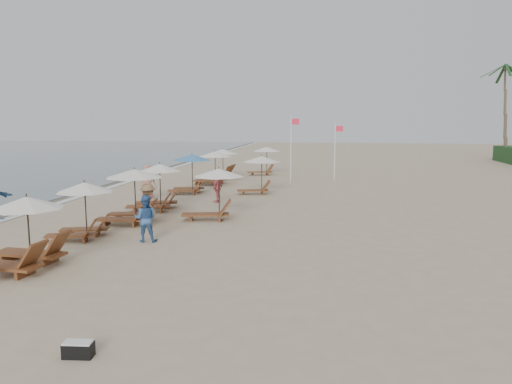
# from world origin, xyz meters

# --- Properties ---
(ground) EXTENTS (160.00, 160.00, 0.00)m
(ground) POSITION_xyz_m (0.00, 0.00, 0.00)
(ground) COLOR tan
(ground) RESTS_ON ground
(wet_sand_band) EXTENTS (3.20, 140.00, 0.01)m
(wet_sand_band) POSITION_xyz_m (-12.50, 10.00, 0.00)
(wet_sand_band) COLOR #6B5E4C
(wet_sand_band) RESTS_ON ground
(foam_line) EXTENTS (0.50, 140.00, 0.02)m
(foam_line) POSITION_xyz_m (-11.20, 10.00, 0.01)
(foam_line) COLOR white
(foam_line) RESTS_ON ground
(lounger_station_0) EXTENTS (2.68, 2.22, 2.15)m
(lounger_station_0) POSITION_xyz_m (-6.07, -2.61, 0.93)
(lounger_station_0) COLOR brown
(lounger_station_0) RESTS_ON ground
(lounger_station_1) EXTENTS (2.36, 2.09, 2.08)m
(lounger_station_1) POSITION_xyz_m (-6.17, 1.14, 1.07)
(lounger_station_1) COLOR brown
(lounger_station_1) RESTS_ON ground
(lounger_station_2) EXTENTS (2.74, 2.41, 2.29)m
(lounger_station_2) POSITION_xyz_m (-5.49, 3.98, 1.15)
(lounger_station_2) COLOR brown
(lounger_station_2) RESTS_ON ground
(lounger_station_3) EXTENTS (2.60, 2.42, 2.24)m
(lounger_station_3) POSITION_xyz_m (-5.52, 7.05, 1.01)
(lounger_station_3) COLOR brown
(lounger_station_3) RESTS_ON ground
(lounger_station_4) EXTENTS (2.56, 2.29, 2.32)m
(lounger_station_4) POSITION_xyz_m (-5.40, 12.49, 1.22)
(lounger_station_4) COLOR brown
(lounger_station_4) RESTS_ON ground
(lounger_station_5) EXTENTS (2.72, 2.57, 2.22)m
(lounger_station_5) POSITION_xyz_m (-5.08, 16.77, 1.07)
(lounger_station_5) COLOR brown
(lounger_station_5) RESTS_ON ground
(lounger_station_6) EXTENTS (2.82, 2.57, 2.17)m
(lounger_station_6) POSITION_xyz_m (-5.36, 20.42, 1.05)
(lounger_station_6) COLOR brown
(lounger_station_6) RESTS_ON ground
(inland_station_0) EXTENTS (2.78, 2.24, 2.22)m
(inland_station_0) POSITION_xyz_m (-2.21, 5.18, 1.33)
(inland_station_0) COLOR brown
(inland_station_0) RESTS_ON ground
(inland_station_1) EXTENTS (2.62, 2.24, 2.22)m
(inland_station_1) POSITION_xyz_m (-1.31, 12.89, 1.44)
(inland_station_1) COLOR brown
(inland_station_1) RESTS_ON ground
(inland_station_2) EXTENTS (2.69, 2.24, 2.22)m
(inland_station_2) POSITION_xyz_m (-2.31, 22.89, 1.40)
(inland_station_2) COLOR brown
(inland_station_2) RESTS_ON ground
(beachgoer_mid_a) EXTENTS (0.90, 0.75, 1.68)m
(beachgoer_mid_a) POSITION_xyz_m (-3.67, 1.05, 0.84)
(beachgoer_mid_a) COLOR #315A95
(beachgoer_mid_a) RESTS_ON ground
(beachgoer_mid_b) EXTENTS (1.28, 1.29, 1.79)m
(beachgoer_mid_b) POSITION_xyz_m (-4.42, 3.28, 0.89)
(beachgoer_mid_b) COLOR brown
(beachgoer_mid_b) RESTS_ON ground
(beachgoer_far_a) EXTENTS (0.58, 0.98, 1.57)m
(beachgoer_far_a) POSITION_xyz_m (-3.03, 9.65, 0.79)
(beachgoer_far_a) COLOR #CA5058
(beachgoer_far_a) RESTS_ON ground
(beachgoer_far_b) EXTENTS (1.08, 1.10, 1.91)m
(beachgoer_far_b) POSITION_xyz_m (-7.04, 10.10, 0.95)
(beachgoer_far_b) COLOR #AB6D5D
(beachgoer_far_b) RESTS_ON ground
(duffel_bag) EXTENTS (0.56, 0.32, 0.30)m
(duffel_bag) POSITION_xyz_m (-1.73, -7.35, 0.15)
(duffel_bag) COLOR black
(duffel_bag) RESTS_ON ground
(flag_pole_near) EXTENTS (0.60, 0.08, 4.61)m
(flag_pole_near) POSITION_xyz_m (0.17, 18.56, 2.55)
(flag_pole_near) COLOR silver
(flag_pole_near) RESTS_ON ground
(flag_pole_far) EXTENTS (0.60, 0.08, 4.10)m
(flag_pole_far) POSITION_xyz_m (3.21, 20.60, 2.29)
(flag_pole_far) COLOR silver
(flag_pole_far) RESTS_ON ground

